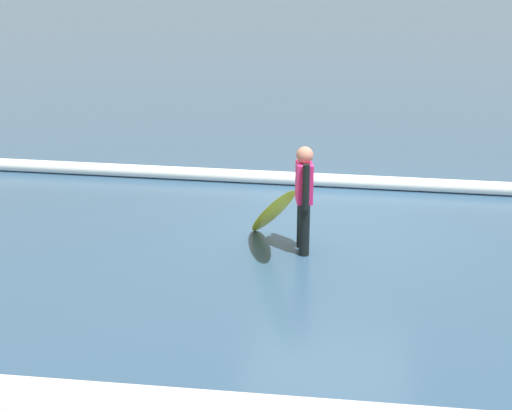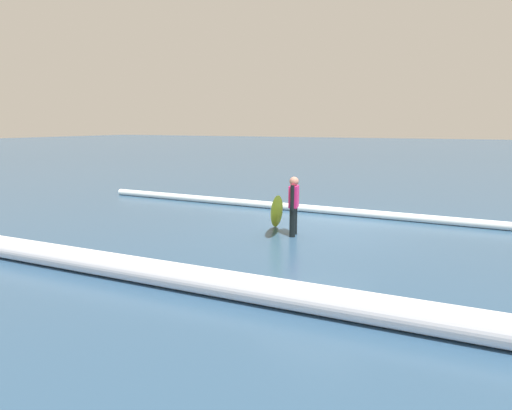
{
  "view_description": "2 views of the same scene",
  "coord_description": "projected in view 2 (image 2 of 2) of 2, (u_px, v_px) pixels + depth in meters",
  "views": [
    {
      "loc": [
        -0.48,
        10.0,
        3.76
      ],
      "look_at": [
        0.76,
        2.16,
        1.03
      ],
      "focal_mm": 51.57,
      "sensor_mm": 36.0,
      "label": 1
    },
    {
      "loc": [
        -3.44,
        10.69,
        2.64
      ],
      "look_at": [
        0.54,
        2.57,
        1.0
      ],
      "focal_mm": 31.01,
      "sensor_mm": 36.0,
      "label": 2
    }
  ],
  "objects": [
    {
      "name": "surfer",
      "position": [
        294.0,
        203.0,
        10.56
      ],
      "size": [
        0.26,
        0.52,
        1.43
      ],
      "rotation": [
        0.0,
        0.0,
        4.91
      ],
      "color": "black",
      "rests_on": "ground_plane"
    },
    {
      "name": "wave_crest_midground",
      "position": [
        178.0,
        276.0,
        7.18
      ],
      "size": [
        15.01,
        0.85,
        0.43
      ],
      "primitive_type": "cylinder",
      "rotation": [
        0.0,
        1.57,
        0.03
      ],
      "color": "white",
      "rests_on": "ground_plane"
    },
    {
      "name": "wave_crest_foreground",
      "position": [
        385.0,
        215.0,
        12.52
      ],
      "size": [
        19.79,
        0.37,
        0.22
      ],
      "primitive_type": "cylinder",
      "rotation": [
        0.0,
        1.57,
        -0.01
      ],
      "color": "white",
      "rests_on": "ground_plane"
    },
    {
      "name": "ground_plane",
      "position": [
        318.0,
        228.0,
        11.41
      ],
      "size": [
        159.91,
        159.91,
        0.0
      ],
      "primitive_type": "plane",
      "color": "#2C4C6B"
    },
    {
      "name": "surfboard",
      "position": [
        277.0,
        212.0,
        10.71
      ],
      "size": [
        0.96,
        1.58,
        1.13
      ],
      "color": "yellow",
      "rests_on": "ground_plane"
    }
  ]
}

